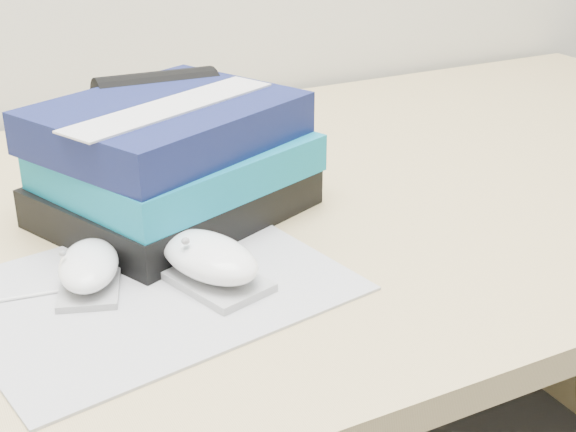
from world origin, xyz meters
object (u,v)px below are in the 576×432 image
pouch (160,130)px  desk (283,330)px  mouse_rear (89,268)px  book_stack (173,160)px  mouse_front (209,260)px

pouch → desk: bearing=-16.6°
desk → pouch: pouch is taller
desk → mouse_rear: size_ratio=14.50×
desk → book_stack: book_stack is taller
desk → pouch: bearing=163.4°
book_stack → pouch: (0.02, 0.10, 0.00)m
mouse_front → book_stack: bearing=80.8°
mouse_front → pouch: pouch is taller
desk → mouse_front: mouse_front is taller
desk → book_stack: 0.35m
mouse_front → pouch: (0.05, 0.27, 0.04)m
desk → mouse_front: 0.39m
mouse_rear → mouse_front: mouse_front is taller
book_stack → pouch: 0.11m
desk → mouse_front: bearing=-130.6°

